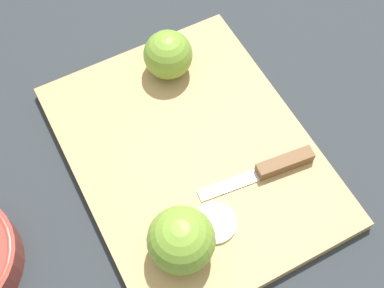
# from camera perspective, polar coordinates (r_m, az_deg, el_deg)

# --- Properties ---
(ground_plane) EXTENTS (4.00, 4.00, 0.00)m
(ground_plane) POSITION_cam_1_polar(r_m,az_deg,el_deg) (0.72, 0.00, -1.49)
(ground_plane) COLOR #282D33
(cutting_board) EXTENTS (0.39, 0.30, 0.02)m
(cutting_board) POSITION_cam_1_polar(r_m,az_deg,el_deg) (0.71, 0.00, -1.15)
(cutting_board) COLOR tan
(cutting_board) RESTS_ON ground_plane
(apple_half_left) EXTENTS (0.07, 0.07, 0.07)m
(apple_half_left) POSITION_cam_1_polar(r_m,az_deg,el_deg) (0.75, -2.59, 9.48)
(apple_half_left) COLOR olive
(apple_half_left) RESTS_ON cutting_board
(apple_half_right) EXTENTS (0.08, 0.08, 0.08)m
(apple_half_right) POSITION_cam_1_polar(r_m,az_deg,el_deg) (0.61, -1.18, -10.24)
(apple_half_right) COLOR olive
(apple_half_right) RESTS_ON cutting_board
(knife) EXTENTS (0.03, 0.16, 0.02)m
(knife) POSITION_cam_1_polar(r_m,az_deg,el_deg) (0.69, 9.06, -2.34)
(knife) COLOR silver
(knife) RESTS_ON cutting_board
(apple_slice) EXTENTS (0.05, 0.05, 0.00)m
(apple_slice) POSITION_cam_1_polar(r_m,az_deg,el_deg) (0.66, 2.43, -8.40)
(apple_slice) COLOR beige
(apple_slice) RESTS_ON cutting_board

